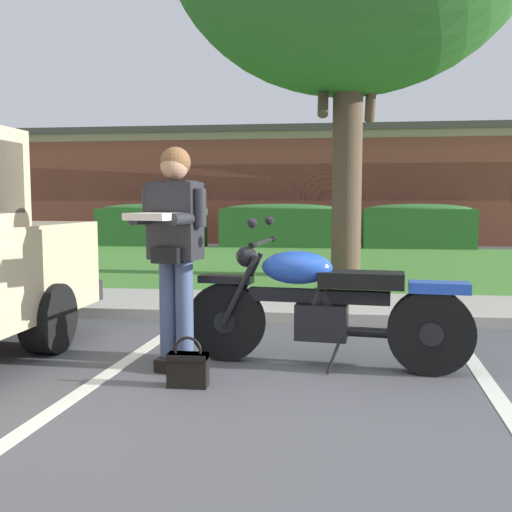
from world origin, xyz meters
name	(u,v)px	position (x,y,z in m)	size (l,w,h in m)	color
ground_plane	(311,421)	(0.00, 0.00, 0.00)	(140.00, 140.00, 0.00)	#4C4C51
curb_strip	(318,317)	(0.00, 2.79, 0.06)	(60.00, 0.20, 0.12)	#ADA89E
concrete_walk	(320,305)	(0.00, 3.64, 0.04)	(60.00, 1.50, 0.08)	#ADA89E
grass_lawn	(323,264)	(0.00, 8.32, 0.03)	(60.00, 7.86, 0.06)	#478433
stall_stripe_0	(72,398)	(-1.58, 0.20, 0.00)	(0.12, 4.40, 0.01)	silver
stall_stripe_1	(511,417)	(1.19, 0.20, 0.00)	(0.12, 4.40, 0.01)	silver
motorcycle	(336,307)	(0.16, 1.14, 0.48)	(2.24, 0.82, 1.18)	black
rider_person	(174,240)	(-1.06, 0.90, 1.01)	(0.54, 0.64, 1.70)	black
handbag	(188,367)	(-0.88, 0.53, 0.14)	(0.28, 0.13, 0.36)	black
hedge_left	(152,225)	(-4.85, 12.48, 0.65)	(3.03, 0.90, 1.24)	#336B2D
hedge_center_left	(281,225)	(-1.18, 12.48, 0.65)	(3.32, 0.90, 1.24)	#336B2D
hedge_center_right	(418,226)	(2.49, 12.48, 0.65)	(2.90, 0.90, 1.24)	#336B2D
brick_building	(347,188)	(0.81, 18.78, 1.81)	(27.10, 9.49, 3.61)	brown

